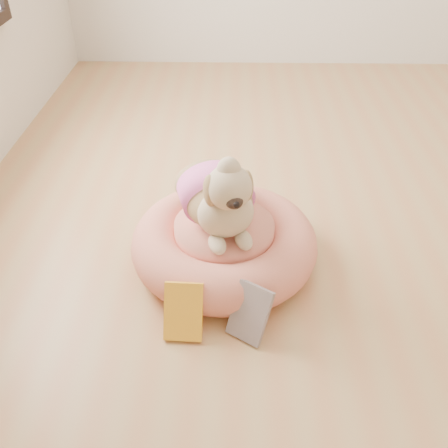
{
  "coord_description": "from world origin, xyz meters",
  "views": [
    {
      "loc": [
        -0.71,
        -1.82,
        1.37
      ],
      "look_at": [
        -0.74,
        -0.29,
        0.23
      ],
      "focal_mm": 40.0,
      "sensor_mm": 36.0,
      "label": 1
    }
  ],
  "objects_px": {
    "pet_bed": "(224,243)",
    "book_white": "(250,313)",
    "dog": "(219,182)",
    "book_yellow": "(183,311)"
  },
  "relations": [
    {
      "from": "dog",
      "to": "book_white",
      "type": "distance_m",
      "value": 0.5
    },
    {
      "from": "dog",
      "to": "book_yellow",
      "type": "relative_size",
      "value": 2.48
    },
    {
      "from": "dog",
      "to": "book_yellow",
      "type": "bearing_deg",
      "value": -122.12
    },
    {
      "from": "book_yellow",
      "to": "pet_bed",
      "type": "bearing_deg",
      "value": 73.04
    },
    {
      "from": "pet_bed",
      "to": "book_white",
      "type": "distance_m",
      "value": 0.4
    },
    {
      "from": "dog",
      "to": "book_white",
      "type": "relative_size",
      "value": 2.48
    },
    {
      "from": "pet_bed",
      "to": "dog",
      "type": "xyz_separation_m",
      "value": [
        -0.02,
        0.01,
        0.29
      ]
    },
    {
      "from": "book_white",
      "to": "pet_bed",
      "type": "bearing_deg",
      "value": 136.88
    },
    {
      "from": "book_white",
      "to": "dog",
      "type": "bearing_deg",
      "value": 139.31
    },
    {
      "from": "dog",
      "to": "book_white",
      "type": "xyz_separation_m",
      "value": [
        0.12,
        -0.39,
        -0.28
      ]
    }
  ]
}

